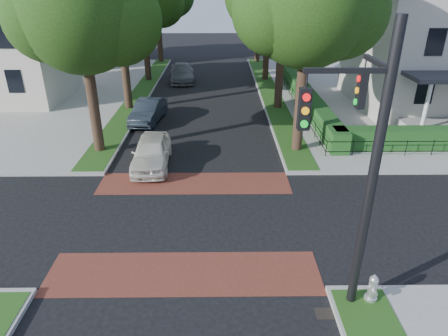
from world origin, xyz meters
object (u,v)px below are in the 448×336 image
(parked_car_middle, at_px, (148,111))
(parked_car_rear, at_px, (182,73))
(traffic_signal, at_px, (365,158))
(parked_car_front, at_px, (151,152))
(fire_hydrant, at_px, (372,288))

(parked_car_middle, relative_size, parked_car_rear, 0.84)
(parked_car_middle, bearing_deg, traffic_signal, -55.80)
(parked_car_front, xyz_separation_m, fire_hydrant, (7.99, -9.79, -0.19))
(traffic_signal, bearing_deg, parked_car_middle, 117.03)
(parked_car_rear, bearing_deg, parked_car_middle, -101.62)
(parked_car_middle, distance_m, fire_hydrant, 19.22)
(traffic_signal, xyz_separation_m, parked_car_middle, (-8.49, 16.63, -3.97))
(parked_car_middle, height_order, fire_hydrant, parked_car_middle)
(parked_car_middle, height_order, parked_car_rear, parked_car_rear)
(fire_hydrant, bearing_deg, parked_car_rear, 92.23)
(fire_hydrant, bearing_deg, traffic_signal, 152.97)
(fire_hydrant, bearing_deg, parked_car_front, 115.81)
(traffic_signal, relative_size, fire_hydrant, 8.75)
(parked_car_front, height_order, fire_hydrant, parked_car_front)
(parked_car_rear, bearing_deg, fire_hydrant, -79.69)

